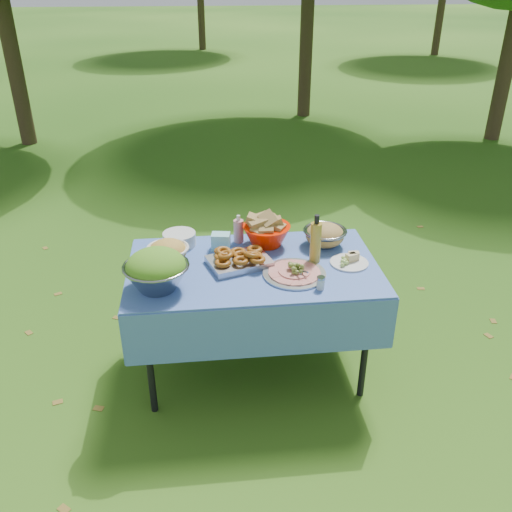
{
  "coord_description": "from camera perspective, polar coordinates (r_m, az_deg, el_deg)",
  "views": [
    {
      "loc": [
        -0.28,
        -2.77,
        2.3
      ],
      "look_at": [
        0.01,
        0.0,
        0.82
      ],
      "focal_mm": 38.0,
      "sensor_mm": 36.0,
      "label": 1
    }
  ],
  "objects": [
    {
      "name": "picnic_table",
      "position": [
        3.38,
        -0.25,
        -6.66
      ],
      "size": [
        1.46,
        0.86,
        0.76
      ],
      "primitive_type": "cube",
      "color": "#84B8FF",
      "rests_on": "ground"
    },
    {
      "name": "oil_bottle",
      "position": [
        3.18,
        6.31,
        1.84
      ],
      "size": [
        0.07,
        0.07,
        0.3
      ],
      "primitive_type": "cylinder",
      "rotation": [
        0.0,
        0.0,
        0.1
      ],
      "color": "#B5942E",
      "rests_on": "picnic_table"
    },
    {
      "name": "bread_bowl",
      "position": [
        3.38,
        1.12,
        2.74
      ],
      "size": [
        0.35,
        0.35,
        0.2
      ],
      "primitive_type": null,
      "rotation": [
        0.0,
        0.0,
        -0.2
      ],
      "color": "#F42000",
      "rests_on": "picnic_table"
    },
    {
      "name": "fried_tray",
      "position": [
        3.16,
        -1.79,
        -0.29
      ],
      "size": [
        0.41,
        0.34,
        0.08
      ],
      "primitive_type": "cube",
      "rotation": [
        0.0,
        0.0,
        0.31
      ],
      "color": "#AFAEB3",
      "rests_on": "picnic_table"
    },
    {
      "name": "pasta_bowl_white",
      "position": [
        3.23,
        -9.27,
        0.51
      ],
      "size": [
        0.27,
        0.27,
        0.14
      ],
      "primitive_type": null,
      "rotation": [
        0.0,
        0.0,
        0.1
      ],
      "color": "silver",
      "rests_on": "picnic_table"
    },
    {
      "name": "ground",
      "position": [
        3.61,
        -0.24,
        -11.64
      ],
      "size": [
        80.0,
        80.0,
        0.0
      ],
      "primitive_type": "plane",
      "color": "#0D3509",
      "rests_on": "ground"
    },
    {
      "name": "pasta_bowl_steel",
      "position": [
        3.41,
        7.26,
        2.26
      ],
      "size": [
        0.27,
        0.27,
        0.14
      ],
      "primitive_type": null,
      "rotation": [
        0.0,
        0.0,
        -0.0
      ],
      "color": "gray",
      "rests_on": "picnic_table"
    },
    {
      "name": "cheese_plate",
      "position": [
        3.23,
        9.82,
        -0.3
      ],
      "size": [
        0.3,
        0.3,
        0.06
      ],
      "primitive_type": "cylinder",
      "rotation": [
        0.0,
        0.0,
        -0.42
      ],
      "color": "silver",
      "rests_on": "picnic_table"
    },
    {
      "name": "wipes_box",
      "position": [
        3.35,
        -3.72,
        1.55
      ],
      "size": [
        0.12,
        0.1,
        0.1
      ],
      "primitive_type": "cube",
      "rotation": [
        0.0,
        0.0,
        -0.16
      ],
      "color": "#8DE3EA",
      "rests_on": "picnic_table"
    },
    {
      "name": "charcuterie_platter",
      "position": [
        3.07,
        4.08,
        -1.3
      ],
      "size": [
        0.43,
        0.43,
        0.08
      ],
      "primitive_type": "cylinder",
      "rotation": [
        0.0,
        0.0,
        0.2
      ],
      "color": "#AEB1B5",
      "rests_on": "picnic_table"
    },
    {
      "name": "plate_stack",
      "position": [
        3.43,
        -8.07,
        1.79
      ],
      "size": [
        0.26,
        0.26,
        0.08
      ],
      "primitive_type": "cylinder",
      "rotation": [
        0.0,
        0.0,
        -0.31
      ],
      "color": "silver",
      "rests_on": "picnic_table"
    },
    {
      "name": "salad_bowl",
      "position": [
        2.94,
        -10.46,
        -1.45
      ],
      "size": [
        0.38,
        0.38,
        0.23
      ],
      "primitive_type": null,
      "rotation": [
        0.0,
        0.0,
        0.1
      ],
      "color": "gray",
      "rests_on": "picnic_table"
    },
    {
      "name": "sanitizer_bottle",
      "position": [
        3.42,
        -1.84,
        2.9
      ],
      "size": [
        0.08,
        0.08,
        0.18
      ],
      "primitive_type": "cylinder",
      "rotation": [
        0.0,
        0.0,
        0.3
      ],
      "color": "#D0838B",
      "rests_on": "picnic_table"
    },
    {
      "name": "shaker",
      "position": [
        2.95,
        6.83,
        -2.82
      ],
      "size": [
        0.06,
        0.06,
        0.07
      ],
      "primitive_type": "cylinder",
      "rotation": [
        0.0,
        0.0,
        -0.25
      ],
      "color": "silver",
      "rests_on": "picnic_table"
    }
  ]
}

